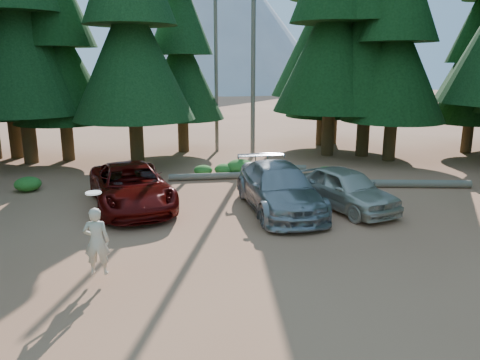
% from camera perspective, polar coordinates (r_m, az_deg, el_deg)
% --- Properties ---
extents(ground, '(160.00, 160.00, 0.00)m').
position_cam_1_polar(ground, '(12.53, 2.96, -9.85)').
color(ground, '#9E6043').
rests_on(ground, ground).
extents(forest_belt_north, '(36.00, 7.00, 22.00)m').
position_cam_1_polar(forest_belt_north, '(26.90, -0.24, 3.18)').
color(forest_belt_north, black).
rests_on(forest_belt_north, ground).
extents(snag_front, '(0.24, 0.24, 12.00)m').
position_cam_1_polar(snag_front, '(25.98, 1.63, 16.09)').
color(snag_front, '#6B6656').
rests_on(snag_front, ground).
extents(snag_back, '(0.20, 0.20, 10.00)m').
position_cam_1_polar(snag_back, '(27.39, -2.94, 13.89)').
color(snag_back, '#6B6656').
rests_on(snag_back, ground).
extents(mountain_peak, '(48.00, 50.00, 28.00)m').
position_cam_1_polar(mountain_peak, '(99.93, -3.85, 18.40)').
color(mountain_peak, '#95979E').
rests_on(mountain_peak, ground).
extents(red_pickup, '(4.18, 6.08, 1.54)m').
position_cam_1_polar(red_pickup, '(17.25, -13.15, -0.76)').
color(red_pickup, '#520807').
rests_on(red_pickup, ground).
extents(silver_minivan_center, '(3.08, 5.81, 1.60)m').
position_cam_1_polar(silver_minivan_center, '(16.53, 4.77, -0.97)').
color(silver_minivan_center, '#93959A').
rests_on(silver_minivan_center, ground).
extents(silver_minivan_right, '(3.41, 4.67, 1.48)m').
position_cam_1_polar(silver_minivan_right, '(17.05, 12.77, -1.02)').
color(silver_minivan_right, beige).
rests_on(silver_minivan_right, ground).
extents(frisbee_player, '(0.62, 0.44, 2.00)m').
position_cam_1_polar(frisbee_player, '(11.47, -17.09, -7.09)').
color(frisbee_player, beige).
rests_on(frisbee_player, ground).
extents(log_left, '(4.23, 0.71, 0.30)m').
position_cam_1_polar(log_left, '(20.99, -2.94, 0.48)').
color(log_left, '#6B6656').
rests_on(log_left, ground).
extents(log_mid, '(3.56, 0.31, 0.29)m').
position_cam_1_polar(log_mid, '(22.58, 3.59, 1.42)').
color(log_mid, '#6B6656').
rests_on(log_mid, ground).
extents(log_right, '(5.12, 0.74, 0.33)m').
position_cam_1_polar(log_right, '(20.84, 19.90, -0.43)').
color(log_right, '#6B6656').
rests_on(log_right, ground).
extents(shrub_far_left, '(1.05, 1.05, 0.58)m').
position_cam_1_polar(shrub_far_left, '(20.92, -24.45, -0.45)').
color(shrub_far_left, '#2E691F').
rests_on(shrub_far_left, ground).
extents(shrub_left, '(0.86, 0.86, 0.47)m').
position_cam_1_polar(shrub_left, '(21.81, -4.51, 1.20)').
color(shrub_left, '#2E691F').
rests_on(shrub_left, ground).
extents(shrub_center_left, '(1.31, 1.31, 0.72)m').
position_cam_1_polar(shrub_center_left, '(21.83, 0.02, 1.59)').
color(shrub_center_left, '#2E691F').
rests_on(shrub_center_left, ground).
extents(shrub_center_right, '(0.96, 0.96, 0.53)m').
position_cam_1_polar(shrub_center_right, '(21.79, -1.88, 1.30)').
color(shrub_center_right, '#2E691F').
rests_on(shrub_center_right, ground).
extents(shrub_right, '(1.02, 1.02, 0.56)m').
position_cam_1_polar(shrub_right, '(21.09, 5.62, 0.85)').
color(shrub_right, '#2E691F').
rests_on(shrub_right, ground).
extents(shrub_far_right, '(1.08, 1.08, 0.60)m').
position_cam_1_polar(shrub_far_right, '(21.19, 10.54, 0.79)').
color(shrub_far_right, '#2E691F').
rests_on(shrub_far_right, ground).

